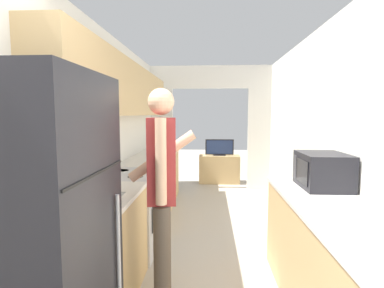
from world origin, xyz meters
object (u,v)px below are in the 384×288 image
(refrigerator, at_px, (35,247))
(range_oven, at_px, (129,212))
(microwave, at_px, (322,170))
(television, at_px, (219,148))
(person, at_px, (162,194))
(tv_cabinet, at_px, (219,169))

(refrigerator, height_order, range_oven, refrigerator)
(microwave, distance_m, television, 4.02)
(refrigerator, height_order, television, refrigerator)
(range_oven, bearing_deg, television, 71.89)
(person, bearing_deg, microwave, -77.91)
(person, distance_m, tv_cabinet, 4.53)
(microwave, height_order, tv_cabinet, microwave)
(refrigerator, distance_m, tv_cabinet, 5.40)
(television, bearing_deg, range_oven, -108.11)
(person, height_order, microwave, person)
(refrigerator, height_order, person, refrigerator)
(range_oven, xyz_separation_m, person, (0.54, -1.00, 0.49))
(refrigerator, distance_m, range_oven, 1.86)
(refrigerator, xyz_separation_m, television, (1.09, 5.22, -0.07))
(microwave, distance_m, tv_cabinet, 4.12)
(refrigerator, relative_size, television, 2.79)
(microwave, height_order, television, microwave)
(refrigerator, xyz_separation_m, range_oven, (-0.03, 1.81, -0.42))
(tv_cabinet, xyz_separation_m, television, (0.00, -0.04, 0.49))
(microwave, bearing_deg, television, 101.33)
(refrigerator, xyz_separation_m, person, (0.52, 0.81, 0.06))
(range_oven, bearing_deg, tv_cabinet, 72.10)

